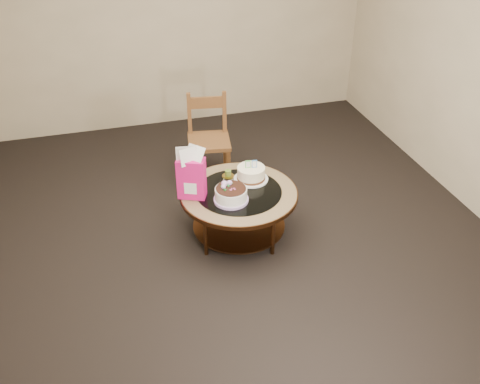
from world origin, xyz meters
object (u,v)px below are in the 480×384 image
object	(u,v)px
decorated_cake	(231,195)
dining_chair	(209,139)
gift_bag	(191,173)
coffee_table	(239,199)
cream_cake	(251,174)

from	to	relation	value
decorated_cake	dining_chair	bearing A→B (deg)	86.22
gift_bag	dining_chair	distance (m)	1.08
decorated_cake	gift_bag	world-z (taller)	gift_bag
gift_bag	decorated_cake	bearing A→B (deg)	-4.34
decorated_cake	dining_chair	size ratio (longest dim) A/B	0.32
coffee_table	decorated_cake	distance (m)	0.21
coffee_table	cream_cake	bearing A→B (deg)	44.60
decorated_cake	gift_bag	bearing A→B (deg)	152.30
decorated_cake	cream_cake	world-z (taller)	cream_cake
cream_cake	gift_bag	bearing A→B (deg)	-159.20
coffee_table	decorated_cake	xyz separation A→B (m)	(-0.10, -0.12, 0.14)
coffee_table	dining_chair	bearing A→B (deg)	91.52
cream_cake	gift_bag	xyz separation A→B (m)	(-0.55, -0.12, 0.17)
coffee_table	decorated_cake	world-z (taller)	decorated_cake
dining_chair	gift_bag	bearing A→B (deg)	-101.28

